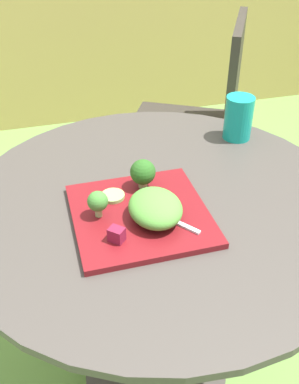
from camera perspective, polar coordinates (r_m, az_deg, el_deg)
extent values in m
plane|color=#669342|center=(1.55, 0.79, -22.96)|extent=(12.00, 12.00, 0.00)
cylinder|color=#423D38|center=(1.01, 1.11, -1.04)|extent=(0.89, 0.89, 0.02)
cylinder|color=#423D38|center=(1.24, 0.93, -13.88)|extent=(0.06, 0.06, 0.67)
cylinder|color=#423D38|center=(1.53, 0.79, -22.56)|extent=(0.44, 0.44, 0.04)
cube|color=#332D28|center=(1.92, 4.02, 7.93)|extent=(0.60, 0.60, 0.03)
cube|color=#332D28|center=(1.80, 10.81, 13.93)|extent=(0.23, 0.38, 0.45)
cylinder|color=#332D28|center=(2.21, -0.04, 5.54)|extent=(0.02, 0.02, 0.43)
cylinder|color=#332D28|center=(1.91, -2.49, 0.27)|extent=(0.02, 0.02, 0.43)
cylinder|color=#332D28|center=(2.16, 9.31, 4.39)|extent=(0.02, 0.02, 0.43)
cylinder|color=#332D28|center=(1.86, 8.26, -1.17)|extent=(0.02, 0.02, 0.43)
cube|color=maroon|center=(0.94, -1.19, -2.95)|extent=(0.28, 0.28, 0.01)
cylinder|color=#149989|center=(1.24, 11.38, 9.34)|extent=(0.08, 0.08, 0.12)
cylinder|color=#118275|center=(1.24, 11.28, 8.61)|extent=(0.07, 0.07, 0.08)
cube|color=silver|center=(0.91, 3.52, -3.90)|extent=(0.07, 0.09, 0.00)
cube|color=silver|center=(0.94, -0.36, -2.12)|extent=(0.05, 0.05, 0.00)
ellipsoid|color=#519338|center=(0.90, 0.76, -2.04)|extent=(0.11, 0.13, 0.05)
cylinder|color=#99B770|center=(1.01, -0.85, 1.03)|extent=(0.02, 0.02, 0.02)
sphere|color=#285B1E|center=(0.99, -0.86, 2.58)|extent=(0.06, 0.06, 0.06)
cylinder|color=#99B770|center=(0.93, -6.57, -2.57)|extent=(0.02, 0.02, 0.02)
sphere|color=#427F33|center=(0.91, -6.68, -1.19)|extent=(0.04, 0.04, 0.04)
cylinder|color=#8EB766|center=(0.98, -4.74, -0.51)|extent=(0.05, 0.05, 0.01)
cube|color=maroon|center=(0.86, -4.25, -5.49)|extent=(0.04, 0.04, 0.03)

